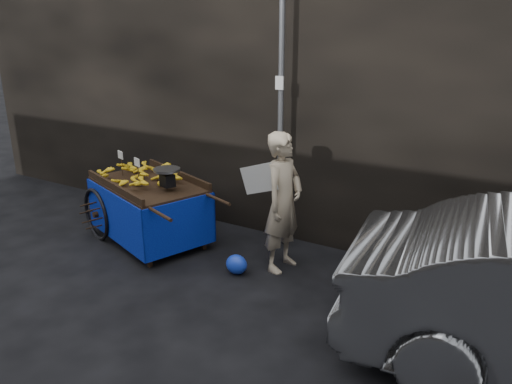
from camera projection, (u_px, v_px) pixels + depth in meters
The scene contains 6 objects.
ground at pixel (212, 274), 6.62m from camera, with size 80.00×80.00×0.00m, color black.
building_wall at pixel (326, 68), 7.74m from camera, with size 13.50×2.00×5.00m.
street_pole at pixel (281, 112), 6.88m from camera, with size 0.12×0.10×4.00m.
banana_cart at pixel (146, 188), 7.45m from camera, with size 2.69×1.86×1.34m.
vendor at pixel (283, 202), 6.52m from camera, with size 0.82×0.72×1.88m.
plastic_bag at pixel (237, 264), 6.60m from camera, with size 0.30×0.24×0.27m, color blue.
Camera 1 is at (3.54, -4.78, 3.15)m, focal length 35.00 mm.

